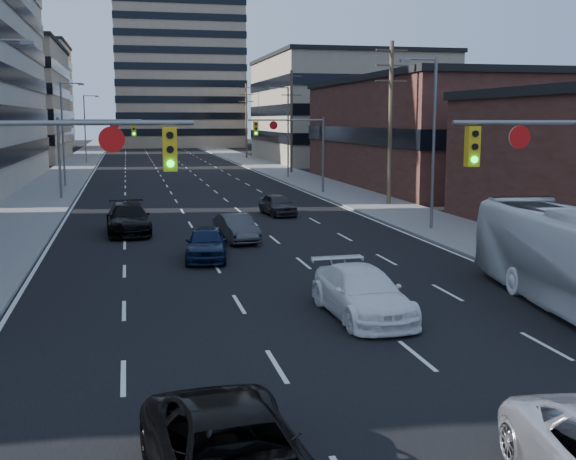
# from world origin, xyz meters

# --- Properties ---
(road_surface) EXTENTS (18.00, 300.00, 0.02)m
(road_surface) POSITION_xyz_m (0.00, 130.00, 0.01)
(road_surface) COLOR black
(road_surface) RESTS_ON ground
(sidewalk_left) EXTENTS (5.00, 300.00, 0.15)m
(sidewalk_left) POSITION_xyz_m (-11.50, 130.00, 0.07)
(sidewalk_left) COLOR slate
(sidewalk_left) RESTS_ON ground
(sidewalk_right) EXTENTS (5.00, 300.00, 0.15)m
(sidewalk_right) POSITION_xyz_m (11.50, 130.00, 0.07)
(sidewalk_right) COLOR slate
(sidewalk_right) RESTS_ON ground
(storefront_right_mid) EXTENTS (20.00, 30.00, 9.00)m
(storefront_right_mid) POSITION_xyz_m (24.00, 50.00, 4.50)
(storefront_right_mid) COLOR #472119
(storefront_right_mid) RESTS_ON ground
(office_right_far) EXTENTS (22.00, 28.00, 14.00)m
(office_right_far) POSITION_xyz_m (25.00, 88.00, 7.00)
(office_right_far) COLOR gray
(office_right_far) RESTS_ON ground
(apartment_tower) EXTENTS (26.00, 26.00, 58.00)m
(apartment_tower) POSITION_xyz_m (6.00, 150.00, 29.00)
(apartment_tower) COLOR gray
(apartment_tower) RESTS_ON ground
(bg_block_left) EXTENTS (24.00, 24.00, 20.00)m
(bg_block_left) POSITION_xyz_m (-28.00, 140.00, 10.00)
(bg_block_left) COLOR #ADA089
(bg_block_left) RESTS_ON ground
(bg_block_right) EXTENTS (22.00, 22.00, 12.00)m
(bg_block_right) POSITION_xyz_m (32.00, 130.00, 6.00)
(bg_block_right) COLOR gray
(bg_block_right) RESTS_ON ground
(signal_near_left) EXTENTS (6.59, 0.33, 6.00)m
(signal_near_left) POSITION_xyz_m (-7.45, 8.00, 4.33)
(signal_near_left) COLOR slate
(signal_near_left) RESTS_ON ground
(signal_far_left) EXTENTS (6.09, 0.33, 6.00)m
(signal_far_left) POSITION_xyz_m (-7.68, 45.00, 4.30)
(signal_far_left) COLOR slate
(signal_far_left) RESTS_ON ground
(signal_far_right) EXTENTS (6.09, 0.33, 6.00)m
(signal_far_right) POSITION_xyz_m (7.68, 45.00, 4.30)
(signal_far_right) COLOR slate
(signal_far_right) RESTS_ON ground
(utility_pole_block) EXTENTS (2.20, 0.28, 11.00)m
(utility_pole_block) POSITION_xyz_m (12.20, 36.00, 5.78)
(utility_pole_block) COLOR #4C3D2D
(utility_pole_block) RESTS_ON ground
(utility_pole_midblock) EXTENTS (2.20, 0.28, 11.00)m
(utility_pole_midblock) POSITION_xyz_m (12.20, 66.00, 5.78)
(utility_pole_midblock) COLOR #4C3D2D
(utility_pole_midblock) RESTS_ON ground
(utility_pole_distant) EXTENTS (2.20, 0.28, 11.00)m
(utility_pole_distant) POSITION_xyz_m (12.20, 96.00, 5.78)
(utility_pole_distant) COLOR #4C3D2D
(utility_pole_distant) RESTS_ON ground
(streetlight_left_mid) EXTENTS (2.03, 0.22, 9.00)m
(streetlight_left_mid) POSITION_xyz_m (-10.34, 55.00, 5.05)
(streetlight_left_mid) COLOR slate
(streetlight_left_mid) RESTS_ON ground
(streetlight_left_far) EXTENTS (2.03, 0.22, 9.00)m
(streetlight_left_far) POSITION_xyz_m (-10.34, 90.00, 5.05)
(streetlight_left_far) COLOR slate
(streetlight_left_far) RESTS_ON ground
(streetlight_right_near) EXTENTS (2.03, 0.22, 9.00)m
(streetlight_right_near) POSITION_xyz_m (10.34, 25.00, 5.05)
(streetlight_right_near) COLOR slate
(streetlight_right_near) RESTS_ON ground
(streetlight_right_far) EXTENTS (2.03, 0.22, 9.00)m
(streetlight_right_far) POSITION_xyz_m (10.34, 60.00, 5.05)
(streetlight_right_far) COLOR slate
(streetlight_right_far) RESTS_ON ground
(white_van) EXTENTS (2.24, 5.14, 1.47)m
(white_van) POSITION_xyz_m (1.60, 9.79, 0.74)
(white_van) COLOR white
(white_van) RESTS_ON ground
(sedan_blue) EXTENTS (2.23, 4.38, 1.43)m
(sedan_blue) POSITION_xyz_m (-2.00, 19.68, 0.71)
(sedan_blue) COLOR #0E1938
(sedan_blue) RESTS_ON ground
(sedan_grey_center) EXTENTS (1.90, 4.14, 1.31)m
(sedan_grey_center) POSITION_xyz_m (-0.09, 23.98, 0.66)
(sedan_grey_center) COLOR #39393C
(sedan_grey_center) RESTS_ON ground
(sedan_black_far) EXTENTS (2.38, 5.45, 1.56)m
(sedan_black_far) POSITION_xyz_m (-5.20, 27.55, 0.78)
(sedan_black_far) COLOR black
(sedan_black_far) RESTS_ON ground
(sedan_grey_right) EXTENTS (2.00, 4.04, 1.32)m
(sedan_grey_right) POSITION_xyz_m (3.82, 32.99, 0.66)
(sedan_grey_right) COLOR #2D2D2F
(sedan_grey_right) RESTS_ON ground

